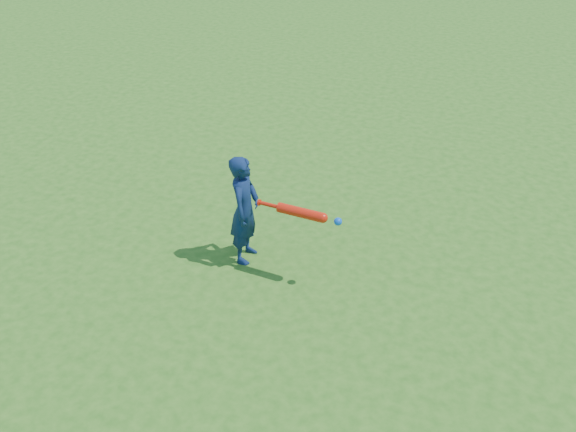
# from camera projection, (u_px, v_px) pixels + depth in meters

# --- Properties ---
(ground) EXTENTS (80.00, 80.00, 0.00)m
(ground) POSITION_uv_depth(u_px,v_px,m) (309.00, 278.00, 6.71)
(ground) COLOR #286117
(ground) RESTS_ON ground
(child) EXTENTS (0.31, 0.46, 1.22)m
(child) POSITION_uv_depth(u_px,v_px,m) (245.00, 210.00, 6.70)
(child) COLOR #0E2045
(child) RESTS_ON ground
(bat_swing) EXTENTS (0.90, 0.17, 0.10)m
(bat_swing) POSITION_uv_depth(u_px,v_px,m) (304.00, 213.00, 6.32)
(bat_swing) COLOR red
(bat_swing) RESTS_ON ground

